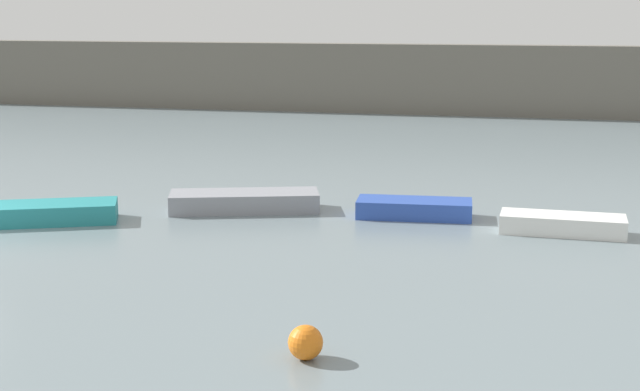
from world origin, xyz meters
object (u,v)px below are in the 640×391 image
rowboat_teal (45,213)px  mooring_buoy (306,342)px  rowboat_grey (245,201)px  rowboat_white (562,224)px  rowboat_blue (414,209)px

rowboat_teal → mooring_buoy: bearing=-63.3°
rowboat_grey → mooring_buoy: (4.13, -9.81, 0.02)m
rowboat_white → mooring_buoy: bearing=-112.4°
rowboat_white → rowboat_grey: bearing=177.2°
rowboat_blue → mooring_buoy: bearing=-96.7°
rowboat_blue → rowboat_white: bearing=-18.3°
rowboat_teal → rowboat_grey: bearing=5.7°
rowboat_grey → rowboat_blue: size_ratio=1.34×
rowboat_teal → rowboat_white: 12.88m
rowboat_teal → mooring_buoy: size_ratio=6.48×
rowboat_grey → rowboat_white: bearing=-22.1°
rowboat_grey → rowboat_blue: bearing=-14.3°
rowboat_teal → rowboat_white: size_ratio=1.22×
rowboat_teal → rowboat_blue: size_ratio=1.21×
rowboat_teal → rowboat_grey: size_ratio=0.90×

